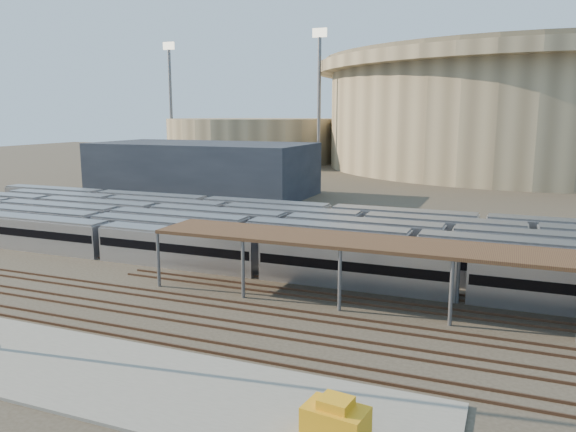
# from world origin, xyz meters

# --- Properties ---
(ground) EXTENTS (420.00, 420.00, 0.00)m
(ground) POSITION_xyz_m (0.00, 0.00, 0.00)
(ground) COLOR #383026
(ground) RESTS_ON ground
(apron) EXTENTS (50.00, 9.00, 0.20)m
(apron) POSITION_xyz_m (-5.00, -15.00, 0.10)
(apron) COLOR gray
(apron) RESTS_ON ground
(subway_trains) EXTENTS (123.25, 23.90, 3.60)m
(subway_trains) POSITION_xyz_m (-1.95, 18.50, 1.80)
(subway_trains) COLOR silver
(subway_trains) RESTS_ON ground
(inspection_shed) EXTENTS (60.30, 6.00, 5.30)m
(inspection_shed) POSITION_xyz_m (22.00, 4.00, 4.98)
(inspection_shed) COLOR slate
(inspection_shed) RESTS_ON ground
(empty_tracks) EXTENTS (170.00, 9.62, 0.18)m
(empty_tracks) POSITION_xyz_m (0.00, -5.00, 0.09)
(empty_tracks) COLOR #4C3323
(empty_tracks) RESTS_ON ground
(stadium) EXTENTS (124.00, 124.00, 32.50)m
(stadium) POSITION_xyz_m (25.00, 140.00, 16.47)
(stadium) COLOR tan
(stadium) RESTS_ON ground
(secondary_arena) EXTENTS (56.00, 56.00, 14.00)m
(secondary_arena) POSITION_xyz_m (-60.00, 130.00, 7.00)
(secondary_arena) COLOR tan
(secondary_arena) RESTS_ON ground
(service_building) EXTENTS (42.00, 20.00, 10.00)m
(service_building) POSITION_xyz_m (-35.00, 55.00, 5.00)
(service_building) COLOR #1E232D
(service_building) RESTS_ON ground
(floodlight_0) EXTENTS (4.00, 1.00, 38.40)m
(floodlight_0) POSITION_xyz_m (-30.00, 110.00, 20.65)
(floodlight_0) COLOR slate
(floodlight_0) RESTS_ON ground
(floodlight_1) EXTENTS (4.00, 1.00, 38.40)m
(floodlight_1) POSITION_xyz_m (-85.00, 120.00, 20.65)
(floodlight_1) COLOR slate
(floodlight_1) RESTS_ON ground
(floodlight_3) EXTENTS (4.00, 1.00, 38.40)m
(floodlight_3) POSITION_xyz_m (-10.00, 160.00, 20.65)
(floodlight_3) COLOR slate
(floodlight_3) RESTS_ON ground
(yellow_equipment) EXTENTS (3.17, 2.23, 1.84)m
(yellow_equipment) POSITION_xyz_m (14.44, -16.79, 1.12)
(yellow_equipment) COLOR orange
(yellow_equipment) RESTS_ON apron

